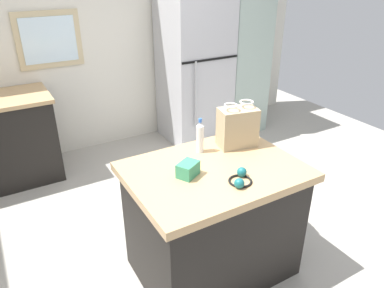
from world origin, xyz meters
The scene contains 9 objects.
ground centered at (0.00, 0.00, 0.00)m, with size 6.78×6.78×0.00m, color #ADA89E.
back_wall centered at (-0.01, 2.23, 1.33)m, with size 5.65×0.13×2.66m.
kitchen_island centered at (-0.09, -0.34, 0.44)m, with size 1.15×0.85×0.88m.
refrigerator centered at (1.02, 1.79, 0.89)m, with size 0.77×0.75×1.79m.
tall_cabinet centered at (1.70, 1.79, 1.07)m, with size 0.56×0.68×2.13m.
shopping_bag centered at (0.24, -0.14, 1.03)m, with size 0.30×0.22×0.34m.
small_box centered at (-0.29, -0.34, 0.93)m, with size 0.14×0.10×0.09m, color #388E66.
bottle centered at (-0.05, -0.09, 1.00)m, with size 0.05×0.05×0.26m.
ear_defenders centered at (-0.05, -0.56, 0.90)m, with size 0.21×0.21×0.06m.
Camera 1 is at (-1.28, -2.08, 2.10)m, focal length 34.14 mm.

